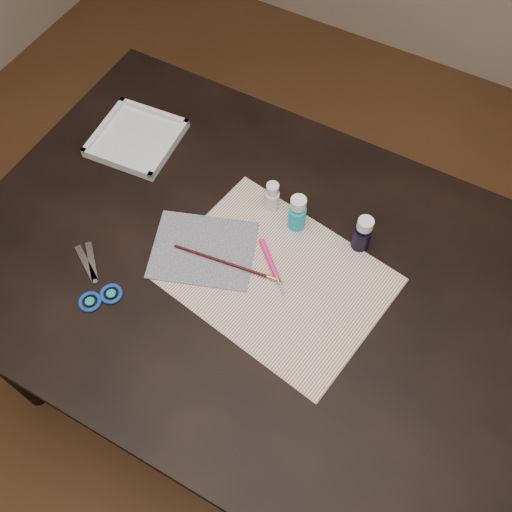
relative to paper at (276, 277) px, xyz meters
The scene contains 11 objects.
ground 0.76m from the paper, behind, with size 3.50×3.50×0.02m, color #422614.
table 0.38m from the paper, behind, with size 1.30×0.90×0.75m, color black.
paper is the anchor object (origin of this frame).
canvas 0.17m from the paper, behind, with size 0.22×0.18×0.00m, color black.
paint_bottle_white 0.19m from the paper, 121.12° to the left, with size 0.03×0.03×0.08m, color white.
paint_bottle_cyan 0.15m from the paper, 99.84° to the left, with size 0.04×0.04×0.10m, color #12B5C6.
paint_bottle_navy 0.21m from the paper, 52.74° to the left, with size 0.04×0.04×0.10m, color black.
paintbrush 0.11m from the paper, 167.05° to the right, with size 0.26×0.01×0.01m, color black, non-canonical shape.
craft_knife 0.02m from the paper, 139.85° to the left, with size 0.15×0.01×0.01m, color #FF1B84, non-canonical shape.
scissors 0.40m from the paper, 151.11° to the right, with size 0.19×0.10×0.01m, color silver, non-canonical shape.
palette_tray 0.52m from the paper, 160.20° to the left, with size 0.20×0.20×0.02m, color silver.
Camera 1 is at (0.30, -0.53, 1.82)m, focal length 40.00 mm.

